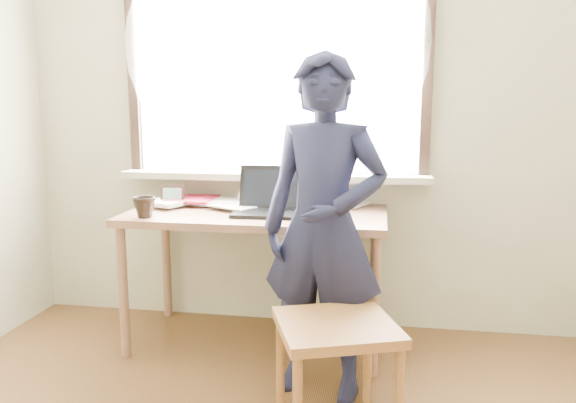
% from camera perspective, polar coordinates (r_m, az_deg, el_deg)
% --- Properties ---
extents(desk, '(1.43, 0.71, 0.76)m').
position_cam_1_polar(desk, '(3.13, -3.21, -2.47)').
color(desk, brown).
rests_on(desk, ground).
extents(laptop, '(0.37, 0.30, 0.25)m').
position_cam_1_polar(laptop, '(3.06, -1.87, -0.10)').
color(laptop, black).
rests_on(laptop, desk).
extents(mug_white, '(0.15, 0.15, 0.09)m').
position_cam_1_polar(mug_white, '(3.29, -4.13, 0.27)').
color(mug_white, white).
rests_on(mug_white, desk).
extents(mug_dark, '(0.16, 0.16, 0.11)m').
position_cam_1_polar(mug_dark, '(3.04, -14.38, -0.58)').
color(mug_dark, black).
rests_on(mug_dark, desk).
extents(mouse, '(0.09, 0.06, 0.03)m').
position_cam_1_polar(mouse, '(2.95, 5.59, -1.38)').
color(mouse, black).
rests_on(mouse, desk).
extents(desk_clutter, '(0.73, 0.50, 0.05)m').
position_cam_1_polar(desk_clutter, '(3.32, -5.39, -0.01)').
color(desk_clutter, white).
rests_on(desk_clutter, desk).
extents(book_a, '(0.27, 0.30, 0.02)m').
position_cam_1_polar(book_a, '(3.41, -9.62, -0.03)').
color(book_a, white).
rests_on(book_a, desk).
extents(book_b, '(0.23, 0.26, 0.02)m').
position_cam_1_polar(book_b, '(3.34, 5.19, -0.19)').
color(book_b, white).
rests_on(book_b, desk).
extents(picture_frame, '(0.14, 0.03, 0.11)m').
position_cam_1_polar(picture_frame, '(3.35, -11.63, 0.50)').
color(picture_frame, black).
rests_on(picture_frame, desk).
extents(work_chair, '(0.59, 0.58, 0.48)m').
position_cam_1_polar(work_chair, '(2.37, 4.95, -13.77)').
color(work_chair, olive).
rests_on(work_chair, ground).
extents(person, '(0.64, 0.48, 1.59)m').
position_cam_1_polar(person, '(2.58, 3.66, -2.70)').
color(person, black).
rests_on(person, ground).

